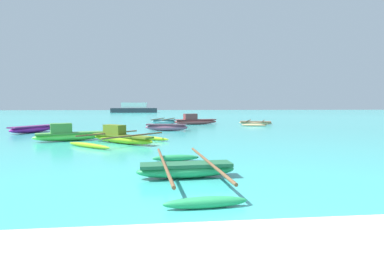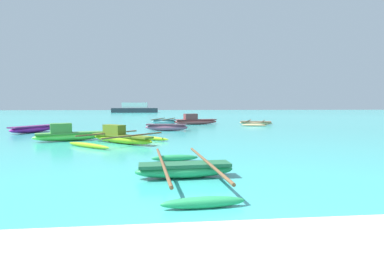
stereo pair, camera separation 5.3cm
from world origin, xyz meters
TOP-DOWN VIEW (x-y plane):
  - moored_boat_0 at (-0.43, 24.43)m, footprint 2.64×4.78m
  - moored_boat_1 at (-2.55, 10.93)m, footprint 4.48×4.56m
  - moored_boat_2 at (-0.31, 17.58)m, footprint 3.02×1.18m
  - moored_boat_3 at (-5.19, 12.19)m, footprint 3.42×1.90m
  - moored_boat_4 at (7.88, 23.36)m, footprint 3.57×4.85m
  - moored_boat_5 at (-0.11, 4.05)m, footprint 2.40×4.64m
  - moored_boat_6 at (-8.92, 17.17)m, footprint 2.18×3.25m
  - moored_boat_7 at (2.43, 24.42)m, footprint 4.25×1.78m
  - distant_ferry at (-7.31, 73.90)m, footprint 11.47×2.52m

SIDE VIEW (x-z plane):
  - moored_boat_4 at x=7.88m, z-range -0.01..0.38m
  - moored_boat_5 at x=-0.11m, z-range -0.01..0.40m
  - moored_boat_6 at x=-8.92m, z-range 0.02..0.46m
  - moored_boat_2 at x=-0.31m, z-range 0.03..0.50m
  - moored_boat_0 at x=-0.43m, z-range -0.01..0.54m
  - moored_boat_1 at x=-2.55m, z-range -0.15..0.69m
  - moored_boat_3 at x=-5.19m, z-range -0.13..0.74m
  - moored_boat_7 at x=2.43m, z-range -0.15..0.85m
  - distant_ferry at x=-7.31m, z-range -0.23..2.29m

